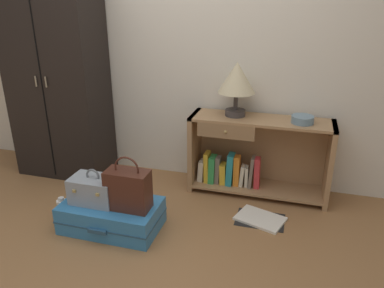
% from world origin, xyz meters
% --- Properties ---
extents(ground_plane, '(9.00, 9.00, 0.00)m').
position_xyz_m(ground_plane, '(0.00, 0.00, 0.00)').
color(ground_plane, olive).
extents(back_wall, '(6.40, 0.10, 2.60)m').
position_xyz_m(back_wall, '(0.00, 1.50, 1.30)').
color(back_wall, silver).
rests_on(back_wall, ground_plane).
extents(wardrobe, '(0.84, 0.47, 1.88)m').
position_xyz_m(wardrobe, '(-1.11, 1.20, 0.94)').
color(wardrobe, black).
rests_on(wardrobe, ground_plane).
extents(bookshelf, '(1.18, 0.35, 0.68)m').
position_xyz_m(bookshelf, '(0.68, 1.27, 0.33)').
color(bookshelf, '#A37A51').
rests_on(bookshelf, ground_plane).
extents(table_lamp, '(0.31, 0.31, 0.45)m').
position_xyz_m(table_lamp, '(0.52, 1.28, 0.99)').
color(table_lamp, '#3D3838').
rests_on(table_lamp, bookshelf).
extents(bowl, '(0.18, 0.18, 0.06)m').
position_xyz_m(bowl, '(1.07, 1.23, 0.71)').
color(bowl, slate).
rests_on(bowl, bookshelf).
extents(suitcase_large, '(0.72, 0.44, 0.21)m').
position_xyz_m(suitcase_large, '(-0.23, 0.42, 0.10)').
color(suitcase_large, teal).
rests_on(suitcase_large, ground_plane).
extents(train_case, '(0.33, 0.22, 0.26)m').
position_xyz_m(train_case, '(-0.35, 0.41, 0.31)').
color(train_case, '#8E99A3').
rests_on(train_case, suitcase_large).
extents(handbag, '(0.31, 0.16, 0.40)m').
position_xyz_m(handbag, '(-0.07, 0.40, 0.36)').
color(handbag, '#472319').
rests_on(handbag, suitcase_large).
extents(bottle, '(0.08, 0.08, 0.17)m').
position_xyz_m(bottle, '(-0.67, 0.44, 0.08)').
color(bottle, white).
rests_on(bottle, ground_plane).
extents(open_book_on_floor, '(0.41, 0.34, 0.02)m').
position_xyz_m(open_book_on_floor, '(0.83, 0.82, 0.01)').
color(open_book_on_floor, white).
rests_on(open_book_on_floor, ground_plane).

